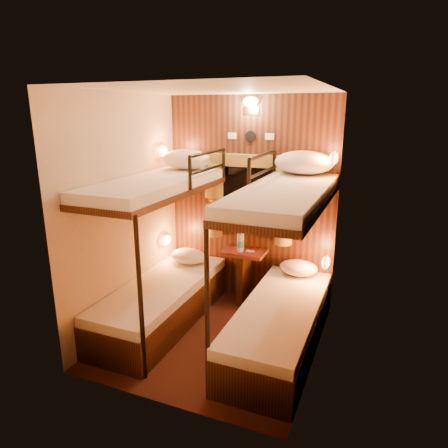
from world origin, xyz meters
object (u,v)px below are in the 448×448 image
at_px(bunk_left, 162,274).
at_px(table, 244,269).
at_px(bottle_right, 240,243).
at_px(bunk_right, 281,294).
at_px(bottle_left, 241,242).

bearing_deg(bunk_left, table, 50.33).
distance_m(table, bottle_right, 0.35).
bearing_deg(bunk_left, bunk_right, 0.00).
xyz_separation_m(bunk_left, table, (0.65, 0.78, -0.14)).
height_order(bunk_right, table, bunk_right).
bearing_deg(bottle_left, bunk_left, -129.36).
bearing_deg(bunk_left, bottle_left, 50.64).
bearing_deg(bottle_right, bunk_left, -130.93).
xyz_separation_m(bottle_left, bottle_right, (0.00, -0.04, -0.01)).
bearing_deg(bottle_left, bunk_right, -47.98).
bearing_deg(table, bunk_right, -50.33).
relative_size(bottle_left, bottle_right, 1.06).
height_order(table, bottle_right, bottle_right).
distance_m(bunk_left, table, 1.02).
distance_m(bunk_left, bunk_right, 1.30).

